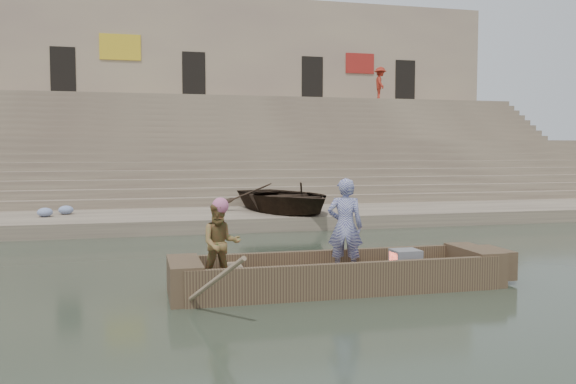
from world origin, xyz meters
name	(u,v)px	position (x,y,z in m)	size (l,w,h in m)	color
ground	(411,271)	(0.00, 0.00, 0.00)	(120.00, 120.00, 0.00)	#2D3729
lower_landing	(302,216)	(0.00, 8.00, 0.20)	(32.00, 4.00, 0.40)	gray
mid_landing	(257,171)	(0.00, 15.50, 1.40)	(32.00, 3.00, 2.80)	gray
upper_landing	(233,146)	(0.00, 22.50, 2.60)	(32.00, 3.00, 5.20)	gray
ghat_steps	(250,162)	(0.00, 17.19, 1.80)	(32.00, 11.00, 5.20)	gray
building_wall	(223,97)	(0.00, 26.50, 5.60)	(32.00, 5.07, 11.20)	tan
main_rowboat	(338,283)	(-1.84, -1.04, 0.11)	(5.00, 1.30, 0.22)	brown
rowboat_trim	(350,270)	(-1.63, -1.05, 0.31)	(6.04, 2.63, 1.98)	brown
standing_man	(345,226)	(-1.68, -0.91, 1.04)	(0.60, 0.39, 1.64)	navy
rowing_man	(221,244)	(-3.84, -1.23, 0.87)	(0.64, 0.50, 1.31)	#2B8130
television	(405,261)	(-0.63, -1.04, 0.42)	(0.46, 0.42, 0.40)	slate
beached_rowboat	(285,197)	(-0.66, 7.61, 0.86)	(3.20, 4.48, 0.93)	#2D2116
pedestrian	(380,84)	(8.47, 21.88, 6.16)	(1.24, 0.71, 1.92)	maroon
cloth_bundles	(56,211)	(-7.50, 8.28, 0.53)	(0.95, 1.00, 0.26)	#3F5999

